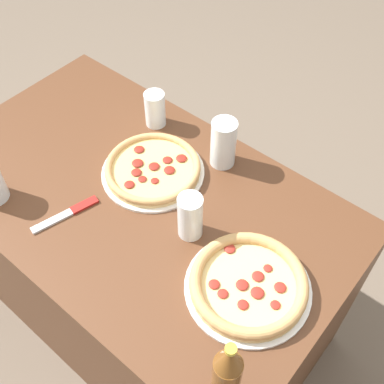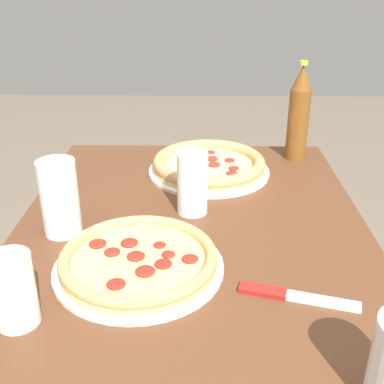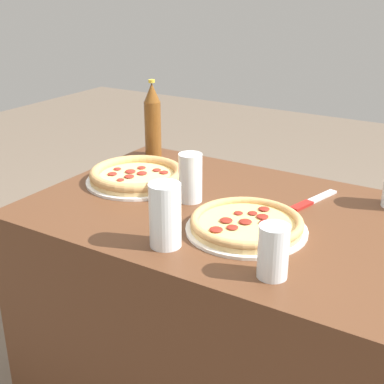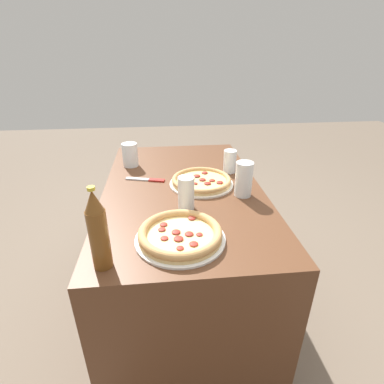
{
  "view_description": "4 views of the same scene",
  "coord_description": "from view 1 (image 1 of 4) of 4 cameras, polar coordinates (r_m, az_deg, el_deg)",
  "views": [
    {
      "loc": [
        0.67,
        -0.56,
        1.76
      ],
      "look_at": [
        0.16,
        0.06,
        0.8
      ],
      "focal_mm": 45.0,
      "sensor_mm": 36.0,
      "label": 1
    },
    {
      "loc": [
        -0.72,
        -0.02,
        1.21
      ],
      "look_at": [
        0.2,
        0.0,
        0.77
      ],
      "focal_mm": 45.0,
      "sensor_mm": 36.0,
      "label": 2
    },
    {
      "loc": [
        -0.52,
        1.16,
        1.3
      ],
      "look_at": [
        0.17,
        0.04,
        0.77
      ],
      "focal_mm": 50.0,
      "sensor_mm": 36.0,
      "label": 3
    },
    {
      "loc": [
        1.25,
        -0.09,
        1.32
      ],
      "look_at": [
        0.17,
        0.03,
        0.78
      ],
      "focal_mm": 28.0,
      "sensor_mm": 36.0,
      "label": 4
    }
  ],
  "objects": [
    {
      "name": "ground_plane",
      "position": [
        1.97,
        -4.8,
        -13.67
      ],
      "size": [
        8.0,
        8.0,
        0.0
      ],
      "primitive_type": "plane",
      "color": "#6B5B4C"
    },
    {
      "name": "table",
      "position": [
        1.65,
        -5.62,
        -8.18
      ],
      "size": [
        1.22,
        0.72,
        0.72
      ],
      "color": "#56331E",
      "rests_on": "ground_plane"
    },
    {
      "name": "pizza_pepperoni",
      "position": [
        1.39,
        -4.67,
        2.75
      ],
      "size": [
        0.3,
        0.3,
        0.04
      ],
      "color": "silver",
      "rests_on": "table"
    },
    {
      "name": "pizza_veggie",
      "position": [
        1.17,
        6.69,
        -10.8
      ],
      "size": [
        0.31,
        0.31,
        0.04
      ],
      "color": "white",
      "rests_on": "table"
    },
    {
      "name": "glass_orange_juice",
      "position": [
        1.22,
        -0.35,
        -3.24
      ],
      "size": [
        0.07,
        0.07,
        0.14
      ],
      "color": "white",
      "rests_on": "table"
    },
    {
      "name": "glass_water",
      "position": [
        1.52,
        -4.39,
        9.61
      ],
      "size": [
        0.06,
        0.06,
        0.12
      ],
      "color": "white",
      "rests_on": "table"
    },
    {
      "name": "glass_iced_tea",
      "position": [
        1.39,
        3.72,
        5.54
      ],
      "size": [
        0.07,
        0.07,
        0.15
      ],
      "color": "white",
      "rests_on": "table"
    },
    {
      "name": "beer_bottle",
      "position": [
        0.97,
        4.11,
        -20.97
      ],
      "size": [
        0.06,
        0.06,
        0.26
      ],
      "color": "brown",
      "rests_on": "table"
    },
    {
      "name": "knife",
      "position": [
        1.35,
        -14.44,
        -2.44
      ],
      "size": [
        0.07,
        0.19,
        0.01
      ],
      "color": "maroon",
      "rests_on": "table"
    }
  ]
}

